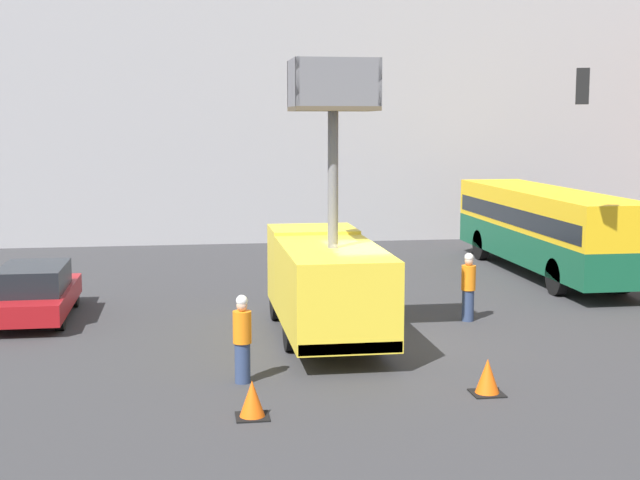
{
  "coord_description": "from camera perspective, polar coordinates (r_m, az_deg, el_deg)",
  "views": [
    {
      "loc": [
        -4.52,
        -20.19,
        5.32
      ],
      "look_at": [
        -1.21,
        1.87,
        2.32
      ],
      "focal_mm": 50.0,
      "sensor_mm": 36.0,
      "label": 1
    }
  ],
  "objects": [
    {
      "name": "ground_plane",
      "position": [
        21.36,
        3.99,
        -6.77
      ],
      "size": [
        120.0,
        120.0,
        0.0
      ],
      "primitive_type": "plane",
      "color": "#333335"
    },
    {
      "name": "building_backdrop_far",
      "position": [
        43.78,
        -2.64,
        12.17
      ],
      "size": [
        44.0,
        10.0,
        17.52
      ],
      "color": "#9E9EA3",
      "rests_on": "ground_plane"
    },
    {
      "name": "utility_truck",
      "position": [
        21.66,
        0.39,
        -2.37
      ],
      "size": [
        2.26,
        6.65,
        6.68
      ],
      "color": "yellow",
      "rests_on": "ground_plane"
    },
    {
      "name": "city_bus",
      "position": [
        31.68,
        14.19,
        0.98
      ],
      "size": [
        2.43,
        11.51,
        2.94
      ],
      "rotation": [
        0.0,
        0.0,
        1.23
      ],
      "color": "#145638",
      "rests_on": "ground_plane"
    },
    {
      "name": "road_worker_near_truck",
      "position": [
        18.25,
        -5.0,
        -6.34
      ],
      "size": [
        0.38,
        0.38,
        1.82
      ],
      "rotation": [
        0.0,
        0.0,
        3.89
      ],
      "color": "navy",
      "rests_on": "ground_plane"
    },
    {
      "name": "road_worker_directing",
      "position": [
        24.04,
        9.47,
        -2.99
      ],
      "size": [
        0.38,
        0.38,
        1.84
      ],
      "rotation": [
        0.0,
        0.0,
        6.05
      ],
      "color": "navy",
      "rests_on": "ground_plane"
    },
    {
      "name": "traffic_cone_near_truck",
      "position": [
        17.91,
        10.67,
        -8.64
      ],
      "size": [
        0.62,
        0.62,
        0.71
      ],
      "color": "black",
      "rests_on": "ground_plane"
    },
    {
      "name": "traffic_cone_mid_road",
      "position": [
        16.32,
        -4.36,
        -10.18
      ],
      "size": [
        0.6,
        0.6,
        0.69
      ],
      "color": "black",
      "rests_on": "ground_plane"
    },
    {
      "name": "parked_car_curbside",
      "position": [
        25.11,
        -17.77,
        -3.18
      ],
      "size": [
        1.88,
        4.77,
        1.49
      ],
      "color": "maroon",
      "rests_on": "ground_plane"
    }
  ]
}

